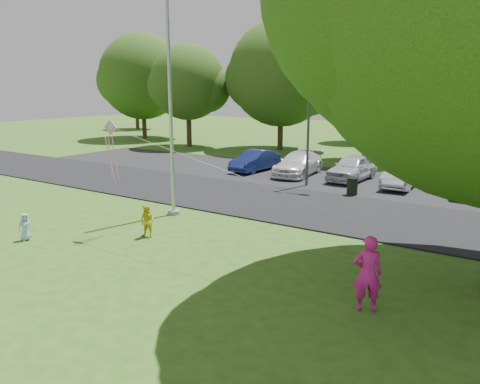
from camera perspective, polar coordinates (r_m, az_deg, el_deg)
The scene contains 12 objects.
ground at distance 13.62m, azimuth -10.91°, elevation -9.48°, with size 120.00×120.00×0.00m, color #305C18.
park_road at distance 20.66m, azimuth 6.70°, elevation -1.58°, with size 60.00×6.00×0.06m, color black.
parking_strip at distance 26.50m, azimuth 13.06°, elevation 1.34°, with size 42.00×7.00×0.06m, color black.
flagpole at distance 18.70m, azimuth -8.46°, elevation 9.72°, with size 0.50×0.50×10.00m.
street_lamp at distance 24.17m, azimuth 8.96°, elevation 9.64°, with size 1.81×0.32×6.45m.
trash_can at distance 22.90m, azimuth 13.52°, elevation 0.60°, with size 0.55×0.55×0.87m.
tree_row at distance 33.98m, azimuth 21.46°, elevation 12.87°, with size 64.35×11.94×10.88m.
parked_cars at distance 26.27m, azimuth 13.10°, elevation 2.78°, with size 13.78×4.72×1.40m.
woman at distance 11.23m, azimuth 15.29°, elevation -9.58°, with size 0.67×0.44×1.82m, color #DC1D90.
child_yellow at distance 16.40m, azimuth -11.23°, elevation -3.54°, with size 0.56×0.43×1.14m, color yellow.
child_blue at distance 17.43m, azimuth -24.72°, elevation -3.87°, with size 0.46×0.30×0.94m, color #9AC2ED.
kite at distance 16.18m, azimuth -14.57°, elevation 5.79°, with size 9.54×1.08×2.32m.
Camera 1 is at (8.93, -8.94, 5.07)m, focal length 35.00 mm.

